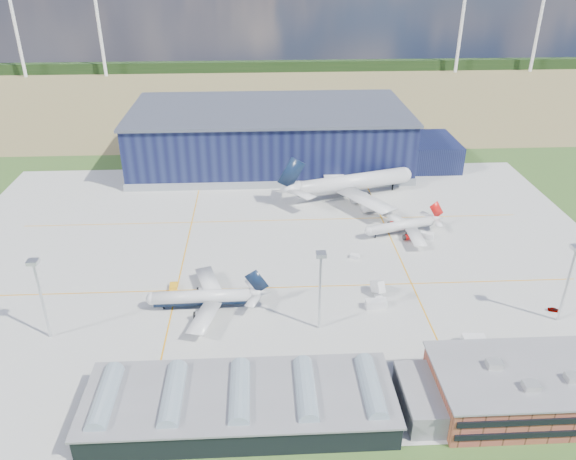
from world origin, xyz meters
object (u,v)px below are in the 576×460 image
object	(u,v)px
light_mast_center	(320,279)
airstair	(377,290)
gse_van_a	(376,304)
ops_building	(539,388)
gse_cart_b	(355,256)
gse_tug_b	(174,287)
gse_van_c	(473,340)
airliner_navy	(202,291)
car_b	(315,373)
airliner_red	(402,221)
airliner_widebody	(353,174)
gse_van_b	(427,235)
car_a	(554,310)
hangar	(276,139)
light_mast_west	(39,287)
light_mast_east	(570,272)

from	to	relation	value
light_mast_center	airstair	world-z (taller)	light_mast_center
light_mast_center	airstair	bearing A→B (deg)	38.78
gse_van_a	ops_building	bearing A→B (deg)	-146.73
gse_cart_b	airstair	size ratio (longest dim) A/B	0.56
gse_tug_b	gse_cart_b	world-z (taller)	gse_tug_b
ops_building	gse_van_c	size ratio (longest dim) A/B	8.17
gse_cart_b	gse_van_c	distance (m)	50.70
airliner_navy	car_b	bearing A→B (deg)	133.87
airliner_navy	gse_van_c	world-z (taller)	airliner_navy
airliner_red	airliner_widebody	xyz separation A→B (m)	(-12.06, 33.00, 4.52)
airliner_widebody	gse_van_b	world-z (taller)	airliner_widebody
airliner_widebody	car_a	distance (m)	92.64
hangar	car_b	bearing A→B (deg)	-88.23
gse_van_a	airliner_red	bearing A→B (deg)	-24.34
car_b	airstair	bearing A→B (deg)	-30.91
ops_building	airstair	size ratio (longest dim) A/B	8.78
gse_van_c	car_b	xyz separation A→B (m)	(-41.25, -9.00, -0.69)
car_a	light_mast_center	bearing A→B (deg)	111.29
airliner_navy	ops_building	bearing A→B (deg)	150.98
airstair	gse_van_b	bearing A→B (deg)	37.34
gse_van_a	light_mast_west	bearing A→B (deg)	92.55
ops_building	gse_van_a	size ratio (longest dim) A/B	7.91
light_mast_east	gse_van_b	size ratio (longest dim) A/B	4.96
light_mast_center	airliner_navy	distance (m)	34.70
gse_cart_b	car_b	bearing A→B (deg)	-173.97
airliner_navy	airstair	xyz separation A→B (m)	(49.98, 3.93, -3.99)
hangar	airstair	size ratio (longest dim) A/B	27.66
airliner_red	gse_van_c	bearing A→B (deg)	77.77
light_mast_east	airliner_red	world-z (taller)	light_mast_east
airliner_red	gse_van_b	bearing A→B (deg)	140.41
light_mast_east	airliner_widebody	xyz separation A→B (m)	(-43.05, 85.00, -5.80)
gse_van_a	gse_cart_b	distance (m)	27.83
ops_building	car_b	distance (m)	49.44
gse_van_c	light_mast_east	bearing A→B (deg)	-67.05
ops_building	gse_tug_b	size ratio (longest dim) A/B	13.67
light_mast_west	airstair	distance (m)	90.83
car_b	car_a	bearing A→B (deg)	-70.24
airliner_red	airliner_widebody	size ratio (longest dim) A/B	0.53
gse_van_a	car_b	xyz separation A→B (m)	(-19.68, -26.36, -0.61)
gse_van_c	ops_building	bearing A→B (deg)	-158.54
ops_building	light_mast_east	xyz separation A→B (m)	(19.99, 30.00, 10.64)
ops_building	gse_van_c	bearing A→B (deg)	107.26
gse_van_b	airstair	world-z (taller)	airstair
light_mast_center	gse_tug_b	xyz separation A→B (m)	(-40.93, 21.01, -14.70)
hangar	light_mast_west	distance (m)	139.77
light_mast_center	car_a	size ratio (longest dim) A/B	6.98
gse_cart_b	airstair	world-z (taller)	airstair
light_mast_west	car_a	world-z (taller)	light_mast_west
airliner_navy	airstair	world-z (taller)	airliner_navy
ops_building	light_mast_east	distance (m)	37.59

